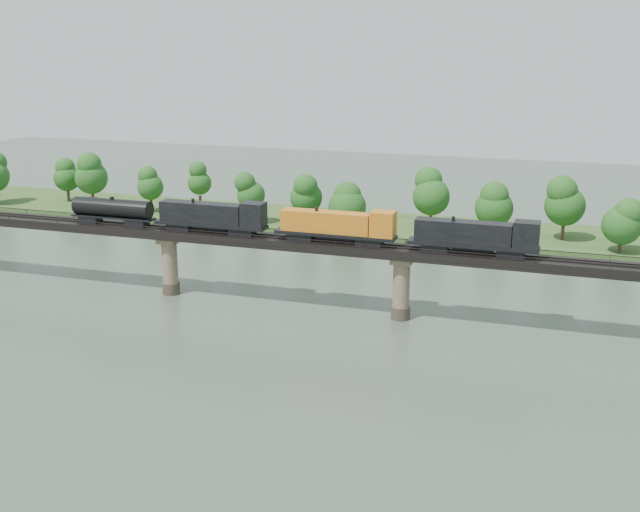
% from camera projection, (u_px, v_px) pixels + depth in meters
% --- Properties ---
extents(ground, '(400.00, 400.00, 0.00)m').
position_uv_depth(ground, '(347.00, 399.00, 97.86)').
color(ground, '#354437').
rests_on(ground, ground).
extents(far_bank, '(300.00, 24.00, 1.60)m').
position_uv_depth(far_bank, '(455.00, 232.00, 175.48)').
color(far_bank, '#2C491D').
rests_on(far_bank, ground).
extents(bridge, '(236.00, 30.00, 11.50)m').
position_uv_depth(bridge, '(401.00, 285.00, 123.85)').
color(bridge, '#473A2D').
rests_on(bridge, ground).
extents(bridge_superstructure, '(220.00, 4.90, 0.75)m').
position_uv_depth(bridge_superstructure, '(402.00, 246.00, 122.13)').
color(bridge_superstructure, black).
rests_on(bridge_superstructure, bridge).
extents(far_treeline, '(289.06, 17.54, 13.60)m').
position_uv_depth(far_treeline, '(415.00, 198.00, 171.64)').
color(far_treeline, '#382619').
rests_on(far_treeline, far_bank).
extents(freight_train, '(78.27, 3.05, 5.39)m').
position_uv_depth(freight_train, '(293.00, 223.00, 126.76)').
color(freight_train, black).
rests_on(freight_train, bridge).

